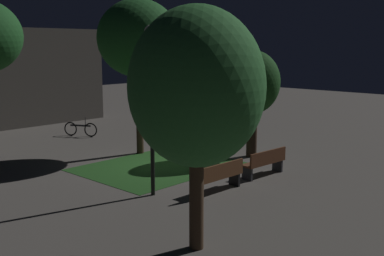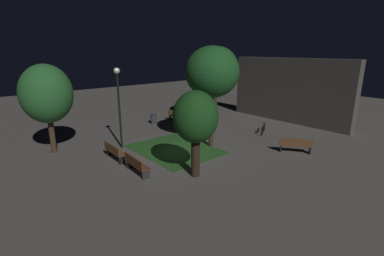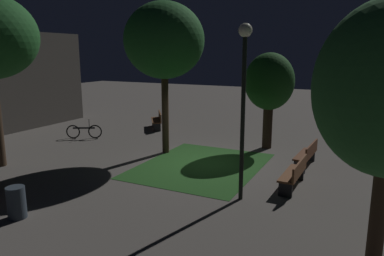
{
  "view_description": "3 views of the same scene",
  "coord_description": "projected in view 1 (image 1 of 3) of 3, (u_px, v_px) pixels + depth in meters",
  "views": [
    {
      "loc": [
        -11.52,
        -12.07,
        4.24
      ],
      "look_at": [
        0.67,
        -0.68,
        1.33
      ],
      "focal_mm": 44.56,
      "sensor_mm": 36.0,
      "label": 1
    },
    {
      "loc": [
        12.35,
        -9.53,
        5.76
      ],
      "look_at": [
        0.78,
        0.36,
        1.5
      ],
      "focal_mm": 26.3,
      "sensor_mm": 36.0,
      "label": 2
    },
    {
      "loc": [
        -11.88,
        -5.29,
        4.05
      ],
      "look_at": [
        0.86,
        0.99,
        1.08
      ],
      "focal_mm": 33.87,
      "sensor_mm": 36.0,
      "label": 3
    }
  ],
  "objects": [
    {
      "name": "bench_front_right",
      "position": [
        164.0,
        122.0,
        23.69
      ],
      "size": [
        1.76,
        1.41,
        0.88
      ],
      "color": "brown",
      "rests_on": "ground"
    },
    {
      "name": "bicycle",
      "position": [
        81.0,
        129.0,
        22.42
      ],
      "size": [
        0.85,
        1.53,
        0.93
      ],
      "color": "black",
      "rests_on": "ground"
    },
    {
      "name": "building_wall_backdrop",
      "position": [
        15.0,
        78.0,
        24.42
      ],
      "size": [
        10.29,
        0.8,
        5.13
      ],
      "primitive_type": "cube",
      "color": "#4C4742",
      "rests_on": "ground"
    },
    {
      "name": "tree_back_left",
      "position": [
        253.0,
        84.0,
        17.95
      ],
      "size": [
        2.07,
        2.07,
        4.06
      ],
      "color": "#2D2116",
      "rests_on": "ground"
    },
    {
      "name": "lamp_post_plaza_west",
      "position": [
        151.0,
        82.0,
        13.12
      ],
      "size": [
        0.36,
        0.36,
        4.79
      ],
      "color": "black",
      "rests_on": "ground"
    },
    {
      "name": "tree_tall_center",
      "position": [
        197.0,
        88.0,
        9.51
      ],
      "size": [
        2.77,
        2.77,
        5.04
      ],
      "color": "#423021",
      "rests_on": "ground"
    },
    {
      "name": "ground_plane",
      "position": [
        166.0,
        165.0,
        17.14
      ],
      "size": [
        60.0,
        60.0,
        0.0
      ],
      "primitive_type": "plane",
      "color": "#56514C"
    },
    {
      "name": "grass_lawn",
      "position": [
        158.0,
        166.0,
        16.86
      ],
      "size": [
        5.23,
        4.13,
        0.01
      ],
      "primitive_type": "cube",
      "color": "#23511E",
      "rests_on": "ground"
    },
    {
      "name": "bench_lawn_edge",
      "position": [
        219.0,
        176.0,
        13.87
      ],
      "size": [
        1.81,
        0.53,
        0.88
      ],
      "color": "brown",
      "rests_on": "ground"
    },
    {
      "name": "bench_corner",
      "position": [
        265.0,
        162.0,
        15.56
      ],
      "size": [
        1.82,
        0.58,
        0.88
      ],
      "color": "brown",
      "rests_on": "ground"
    },
    {
      "name": "tree_right_canopy",
      "position": [
        138.0,
        39.0,
        18.17
      ],
      "size": [
        3.14,
        3.14,
        5.99
      ],
      "color": "#38281C",
      "rests_on": "ground"
    }
  ]
}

